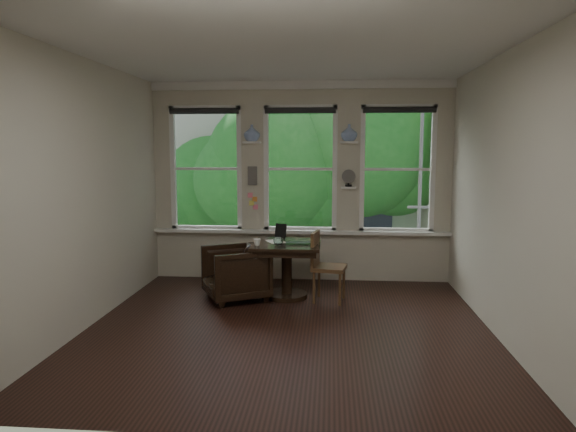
# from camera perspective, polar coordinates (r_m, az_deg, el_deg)

# --- Properties ---
(ground) EXTENTS (4.50, 4.50, 0.00)m
(ground) POSITION_cam_1_polar(r_m,az_deg,el_deg) (5.92, 0.00, -12.28)
(ground) COLOR black
(ground) RESTS_ON ground
(ceiling) EXTENTS (4.50, 4.50, 0.00)m
(ceiling) POSITION_cam_1_polar(r_m,az_deg,el_deg) (5.66, 0.00, 17.63)
(ceiling) COLOR silver
(ceiling) RESTS_ON ground
(wall_back) EXTENTS (4.50, 0.00, 4.50)m
(wall_back) POSITION_cam_1_polar(r_m,az_deg,el_deg) (7.83, 1.38, 3.78)
(wall_back) COLOR #C0B5A4
(wall_back) RESTS_ON ground
(wall_front) EXTENTS (4.50, 0.00, 4.50)m
(wall_front) POSITION_cam_1_polar(r_m,az_deg,el_deg) (3.37, -3.19, -1.03)
(wall_front) COLOR #C0B5A4
(wall_front) RESTS_ON ground
(wall_left) EXTENTS (0.00, 4.50, 4.50)m
(wall_left) POSITION_cam_1_polar(r_m,az_deg,el_deg) (6.20, -21.21, 2.33)
(wall_left) COLOR #C0B5A4
(wall_left) RESTS_ON ground
(wall_right) EXTENTS (0.00, 4.50, 4.50)m
(wall_right) POSITION_cam_1_polar(r_m,az_deg,el_deg) (5.85, 22.54, 2.00)
(wall_right) COLOR #C0B5A4
(wall_right) RESTS_ON ground
(window_left) EXTENTS (1.10, 0.12, 1.90)m
(window_left) POSITION_cam_1_polar(r_m,az_deg,el_deg) (8.04, -9.03, 5.21)
(window_left) COLOR white
(window_left) RESTS_ON ground
(window_center) EXTENTS (1.10, 0.12, 1.90)m
(window_center) POSITION_cam_1_polar(r_m,az_deg,el_deg) (7.82, 1.39, 5.24)
(window_center) COLOR white
(window_center) RESTS_ON ground
(window_right) EXTENTS (1.10, 0.12, 1.90)m
(window_right) POSITION_cam_1_polar(r_m,az_deg,el_deg) (7.87, 12.03, 5.10)
(window_right) COLOR white
(window_right) RESTS_ON ground
(shelf_left) EXTENTS (0.26, 0.16, 0.03)m
(shelf_left) POSITION_cam_1_polar(r_m,az_deg,el_deg) (7.80, -4.03, 8.16)
(shelf_left) COLOR white
(shelf_left) RESTS_ON ground
(shelf_right) EXTENTS (0.26, 0.16, 0.03)m
(shelf_right) POSITION_cam_1_polar(r_m,az_deg,el_deg) (7.71, 6.79, 8.14)
(shelf_right) COLOR white
(shelf_right) RESTS_ON ground
(intercom) EXTENTS (0.14, 0.06, 0.28)m
(intercom) POSITION_cam_1_polar(r_m,az_deg,el_deg) (7.84, -3.96, 4.50)
(intercom) COLOR #59544F
(intercom) RESTS_ON ground
(sticky_notes) EXTENTS (0.16, 0.01, 0.24)m
(sticky_notes) POSITION_cam_1_polar(r_m,az_deg,el_deg) (7.87, -3.93, 1.95)
(sticky_notes) COLOR pink
(sticky_notes) RESTS_ON ground
(desk_fan) EXTENTS (0.20, 0.20, 0.24)m
(desk_fan) POSITION_cam_1_polar(r_m,az_deg,el_deg) (7.70, 6.73, 3.89)
(desk_fan) COLOR #59544F
(desk_fan) RESTS_ON ground
(vase_left) EXTENTS (0.24, 0.24, 0.25)m
(vase_left) POSITION_cam_1_polar(r_m,az_deg,el_deg) (7.80, -4.04, 9.18)
(vase_left) COLOR white
(vase_left) RESTS_ON shelf_left
(vase_right) EXTENTS (0.24, 0.24, 0.25)m
(vase_right) POSITION_cam_1_polar(r_m,az_deg,el_deg) (7.71, 6.81, 9.17)
(vase_right) COLOR white
(vase_right) RESTS_ON shelf_right
(table) EXTENTS (0.90, 0.90, 0.75)m
(table) POSITION_cam_1_polar(r_m,az_deg,el_deg) (6.96, -0.14, -6.05)
(table) COLOR black
(table) RESTS_ON ground
(armchair_left) EXTENTS (1.05, 1.04, 0.72)m
(armchair_left) POSITION_cam_1_polar(r_m,az_deg,el_deg) (6.91, -5.85, -6.32)
(armchair_left) COLOR black
(armchair_left) RESTS_ON ground
(cushion_red) EXTENTS (0.45, 0.45, 0.06)m
(cushion_red) POSITION_cam_1_polar(r_m,az_deg,el_deg) (6.89, -5.86, -5.59)
(cushion_red) COLOR maroon
(cushion_red) RESTS_ON armchair_left
(side_chair_right) EXTENTS (0.49, 0.49, 0.92)m
(side_chair_right) POSITION_cam_1_polar(r_m,az_deg,el_deg) (6.80, 4.61, -5.67)
(side_chair_right) COLOR #483019
(side_chair_right) RESTS_ON ground
(laptop) EXTENTS (0.37, 0.25, 0.03)m
(laptop) POSITION_cam_1_polar(r_m,az_deg,el_deg) (6.75, 1.29, -3.09)
(laptop) COLOR black
(laptop) RESTS_ON table
(mug) EXTENTS (0.12, 0.12, 0.09)m
(mug) POSITION_cam_1_polar(r_m,az_deg,el_deg) (6.71, -3.45, -2.91)
(mug) COLOR white
(mug) RESTS_ON table
(drinking_glass) EXTENTS (0.16, 0.16, 0.10)m
(drinking_glass) POSITION_cam_1_polar(r_m,az_deg,el_deg) (6.71, -1.08, -2.85)
(drinking_glass) COLOR white
(drinking_glass) RESTS_ON table
(tablet) EXTENTS (0.18, 0.12, 0.22)m
(tablet) POSITION_cam_1_polar(r_m,az_deg,el_deg) (7.14, -0.82, -1.75)
(tablet) COLOR black
(tablet) RESTS_ON table
(papers) EXTENTS (0.33, 0.37, 0.00)m
(papers) POSITION_cam_1_polar(r_m,az_deg,el_deg) (6.99, -1.36, -2.84)
(papers) COLOR silver
(papers) RESTS_ON table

